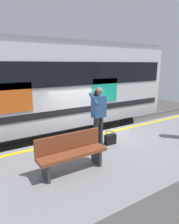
{
  "coord_description": "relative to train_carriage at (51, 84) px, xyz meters",
  "views": [
    {
      "loc": [
        3.75,
        5.86,
        3.47
      ],
      "look_at": [
        0.22,
        0.3,
        1.87
      ],
      "focal_mm": 31.67,
      "sensor_mm": 36.0,
      "label": 1
    }
  ],
  "objects": [
    {
      "name": "ground_plane",
      "position": [
        -0.57,
        2.27,
        -2.65
      ],
      "size": [
        25.98,
        25.98,
        0.0
      ],
      "primitive_type": "plane",
      "color": "#4C4742"
    },
    {
      "name": "platform",
      "position": [
        -0.57,
        4.09,
        -2.16
      ],
      "size": [
        17.32,
        3.65,
        0.97
      ],
      "primitive_type": "cube",
      "color": "gray",
      "rests_on": "ground"
    },
    {
      "name": "safety_line",
      "position": [
        -0.57,
        2.57,
        -1.68
      ],
      "size": [
        16.98,
        0.16,
        0.01
      ],
      "primitive_type": "cube",
      "color": "yellow",
      "rests_on": "platform"
    },
    {
      "name": "track_rail_near",
      "position": [
        -0.57,
        0.71,
        -2.57
      ],
      "size": [
        22.52,
        0.08,
        0.16
      ],
      "primitive_type": "cube",
      "color": "slate",
      "rests_on": "ground"
    },
    {
      "name": "track_rail_far",
      "position": [
        -0.57,
        -0.72,
        -2.57
      ],
      "size": [
        22.52,
        0.08,
        0.16
      ],
      "primitive_type": "cube",
      "color": "slate",
      "rests_on": "ground"
    },
    {
      "name": "train_carriage",
      "position": [
        0.0,
        0.0,
        0.0
      ],
      "size": [
        10.74,
        2.8,
        4.22
      ],
      "color": "silver",
      "rests_on": "ground"
    },
    {
      "name": "passenger",
      "position": [
        -0.13,
        3.41,
        -0.58
      ],
      "size": [
        0.57,
        0.55,
        1.85
      ],
      "color": "#262628",
      "rests_on": "platform"
    },
    {
      "name": "handbag",
      "position": [
        -0.56,
        3.48,
        -1.5
      ],
      "size": [
        0.37,
        0.34,
        0.39
      ],
      "color": "black",
      "rests_on": "platform"
    },
    {
      "name": "bench",
      "position": [
        1.22,
        4.24,
        -1.19
      ],
      "size": [
        1.69,
        0.44,
        0.9
      ],
      "color": "brown",
      "rests_on": "platform"
    }
  ]
}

